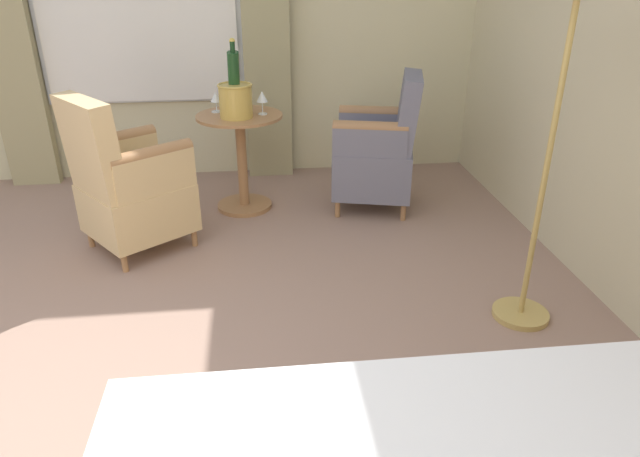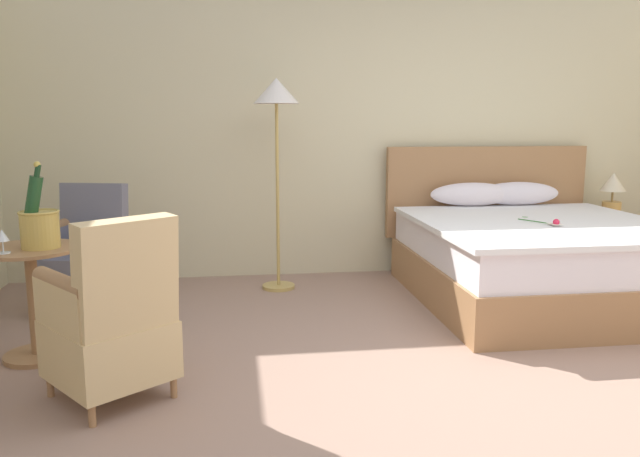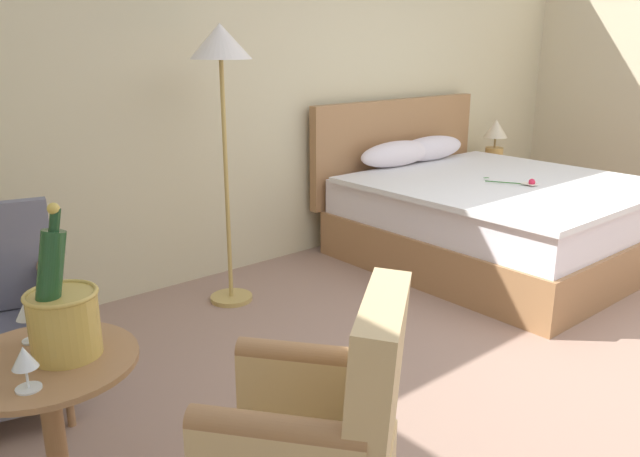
{
  "view_description": "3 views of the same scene",
  "coord_description": "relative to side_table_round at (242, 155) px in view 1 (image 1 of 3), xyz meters",
  "views": [
    {
      "loc": [
        1.29,
        0.84,
        1.65
      ],
      "look_at": [
        -0.72,
        1.07,
        0.69
      ],
      "focal_mm": 32.0,
      "sensor_mm": 36.0,
      "label": 1
    },
    {
      "loc": [
        -1.37,
        -3.1,
        1.43
      ],
      "look_at": [
        -0.79,
        1.11,
        0.69
      ],
      "focal_mm": 35.0,
      "sensor_mm": 36.0,
      "label": 2
    },
    {
      "loc": [
        -3.07,
        -1.22,
        1.67
      ],
      "look_at": [
        -1.13,
        1.06,
        0.77
      ],
      "focal_mm": 35.0,
      "sensor_mm": 36.0,
      "label": 3
    }
  ],
  "objects": [
    {
      "name": "armchair_by_window",
      "position": [
        0.09,
        0.97,
        0.02
      ],
      "size": [
        0.64,
        0.68,
        0.96
      ],
      "color": "#A27248",
      "rests_on": "ground"
    },
    {
      "name": "wine_glass_near_edge",
      "position": [
        -0.09,
        -0.16,
        0.39
      ],
      "size": [
        0.08,
        0.08,
        0.14
      ],
      "color": "white",
      "rests_on": "side_table_round"
    },
    {
      "name": "wall_window_side",
      "position": [
        -0.84,
        -0.73,
        0.96
      ],
      "size": [
        0.27,
        5.36,
        2.72
      ],
      "color": "beige",
      "rests_on": "ground"
    },
    {
      "name": "wine_glass_near_bucket",
      "position": [
        0.01,
        0.16,
        0.41
      ],
      "size": [
        0.08,
        0.08,
        0.16
      ],
      "color": "white",
      "rests_on": "side_table_round"
    },
    {
      "name": "champagne_bucket",
      "position": [
        0.07,
        -0.02,
        0.44
      ],
      "size": [
        0.23,
        0.23,
        0.51
      ],
      "color": "gold",
      "rests_on": "side_table_round"
    },
    {
      "name": "armchair_facing_bed",
      "position": [
        0.58,
        -0.67,
        0.02
      ],
      "size": [
        0.76,
        0.77,
        0.97
      ],
      "color": "#A27248",
      "rests_on": "ground"
    },
    {
      "name": "side_table_round",
      "position": [
        0.0,
        0.0,
        0.0
      ],
      "size": [
        0.59,
        0.59,
        0.69
      ],
      "color": "#A27248",
      "rests_on": "ground"
    }
  ]
}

